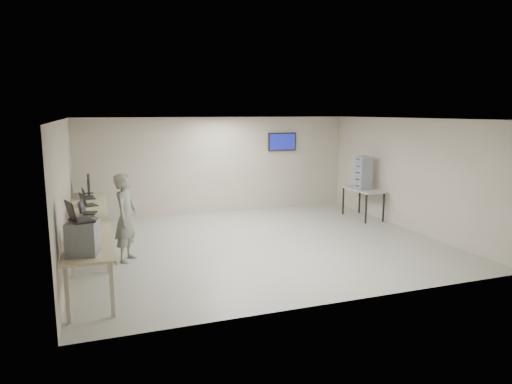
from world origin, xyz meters
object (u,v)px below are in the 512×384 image
object	(u,v)px
workbench	(90,220)
equipment_box	(83,238)
side_table	(363,191)
soldier	(126,218)

from	to	relation	value
workbench	equipment_box	world-z (taller)	equipment_box
side_table	soldier	bearing A→B (deg)	-165.90
equipment_box	soldier	bearing A→B (deg)	83.02
workbench	equipment_box	xyz separation A→B (m)	(-0.06, -2.53, 0.32)
equipment_box	side_table	bearing A→B (deg)	39.57
equipment_box	soldier	distance (m)	2.42
equipment_box	soldier	size ratio (longest dim) A/B	0.28
equipment_box	workbench	bearing A→B (deg)	99.79
soldier	workbench	bearing A→B (deg)	94.20
soldier	side_table	world-z (taller)	soldier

